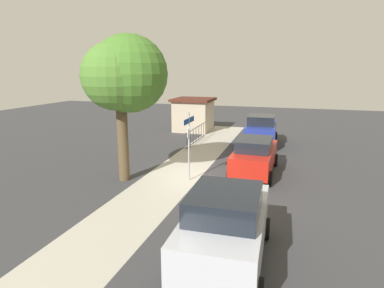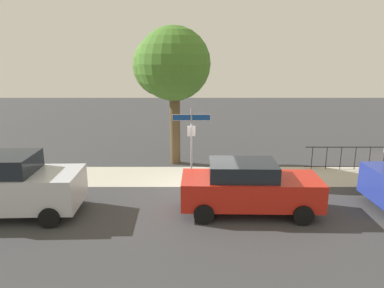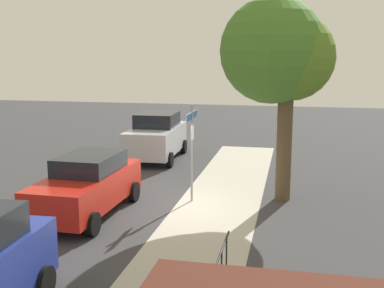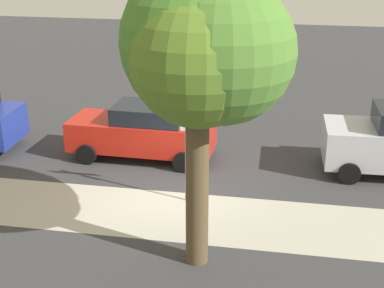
% 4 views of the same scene
% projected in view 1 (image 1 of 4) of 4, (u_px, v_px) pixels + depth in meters
% --- Properties ---
extents(ground_plane, '(60.00, 60.00, 0.00)m').
position_uv_depth(ground_plane, '(200.00, 177.00, 15.39)').
color(ground_plane, '#38383A').
extents(sidewalk_strip, '(24.00, 2.60, 0.00)m').
position_uv_depth(sidewalk_strip, '(187.00, 164.00, 17.63)').
color(sidewalk_strip, '#B4AF9F').
rests_on(sidewalk_strip, ground_plane).
extents(street_sign, '(1.51, 0.07, 3.12)m').
position_uv_depth(street_sign, '(189.00, 134.00, 14.54)').
color(street_sign, '#9EA0A5').
rests_on(street_sign, ground_plane).
extents(shade_tree, '(3.55, 3.58, 6.42)m').
position_uv_depth(shade_tree, '(122.00, 76.00, 13.87)').
color(shade_tree, brown).
rests_on(shade_tree, ground_plane).
extents(car_silver, '(4.43, 2.25, 2.06)m').
position_uv_depth(car_silver, '(226.00, 226.00, 8.47)').
color(car_silver, '#B8BCC6').
rests_on(car_silver, ground_plane).
extents(car_red, '(4.58, 2.05, 1.76)m').
position_uv_depth(car_red, '(255.00, 155.00, 15.83)').
color(car_red, red).
rests_on(car_red, ground_plane).
extents(car_blue, '(4.24, 2.24, 2.01)m').
position_uv_depth(car_blue, '(261.00, 130.00, 21.72)').
color(car_blue, navy).
rests_on(car_blue, ground_plane).
extents(iron_fence, '(4.65, 0.04, 1.07)m').
position_uv_depth(iron_fence, '(196.00, 135.00, 22.48)').
color(iron_fence, black).
rests_on(iron_fence, ground_plane).
extents(utility_shed, '(3.24, 3.12, 2.63)m').
position_uv_depth(utility_shed, '(194.00, 114.00, 26.77)').
color(utility_shed, tan).
rests_on(utility_shed, ground_plane).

